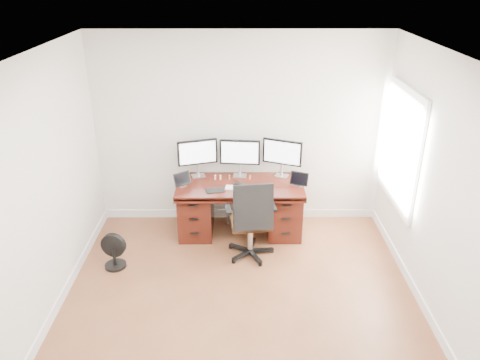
{
  "coord_description": "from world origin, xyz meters",
  "views": [
    {
      "loc": [
        -0.02,
        -3.88,
        3.43
      ],
      "look_at": [
        0.0,
        1.5,
        0.95
      ],
      "focal_mm": 35.0,
      "sensor_mm": 36.0,
      "label": 1
    }
  ],
  "objects_px": {
    "monitor_center": "(240,154)",
    "keyboard": "(237,188)",
    "office_chair": "(251,232)",
    "desk": "(240,206)",
    "floor_fan": "(114,252)"
  },
  "relations": [
    {
      "from": "keyboard",
      "to": "floor_fan",
      "type": "bearing_deg",
      "value": -148.75
    },
    {
      "from": "office_chair",
      "to": "floor_fan",
      "type": "distance_m",
      "value": 1.71
    },
    {
      "from": "desk",
      "to": "floor_fan",
      "type": "distance_m",
      "value": 1.78
    },
    {
      "from": "floor_fan",
      "to": "keyboard",
      "type": "distance_m",
      "value": 1.75
    },
    {
      "from": "desk",
      "to": "keyboard",
      "type": "xyz_separation_m",
      "value": [
        -0.04,
        -0.16,
        0.36
      ]
    },
    {
      "from": "office_chair",
      "to": "monitor_center",
      "type": "height_order",
      "value": "monitor_center"
    },
    {
      "from": "office_chair",
      "to": "monitor_center",
      "type": "xyz_separation_m",
      "value": [
        -0.14,
        0.87,
        0.73
      ]
    },
    {
      "from": "desk",
      "to": "monitor_center",
      "type": "relative_size",
      "value": 3.09
    },
    {
      "from": "office_chair",
      "to": "keyboard",
      "type": "relative_size",
      "value": 3.56
    },
    {
      "from": "floor_fan",
      "to": "office_chair",
      "type": "bearing_deg",
      "value": 18.02
    },
    {
      "from": "desk",
      "to": "office_chair",
      "type": "relative_size",
      "value": 1.55
    },
    {
      "from": "monitor_center",
      "to": "keyboard",
      "type": "height_order",
      "value": "monitor_center"
    },
    {
      "from": "monitor_center",
      "to": "desk",
      "type": "bearing_deg",
      "value": -84.52
    },
    {
      "from": "office_chair",
      "to": "floor_fan",
      "type": "relative_size",
      "value": 2.4
    },
    {
      "from": "desk",
      "to": "keyboard",
      "type": "height_order",
      "value": "keyboard"
    }
  ]
}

